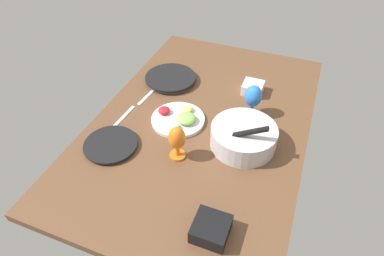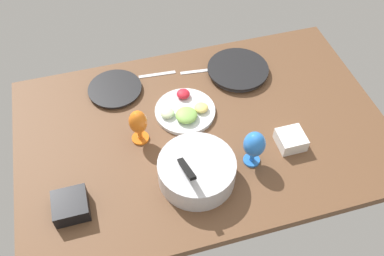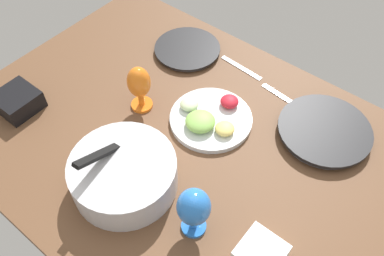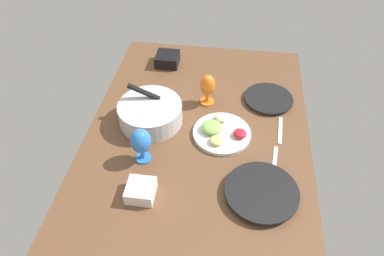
% 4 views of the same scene
% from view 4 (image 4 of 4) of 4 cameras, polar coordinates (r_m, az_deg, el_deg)
% --- Properties ---
extents(ground_plane, '(1.60, 1.04, 0.04)m').
position_cam_4_polar(ground_plane, '(1.63, 0.74, -2.45)').
color(ground_plane, brown).
extents(dinner_plate_left, '(0.30, 0.30, 0.03)m').
position_cam_4_polar(dinner_plate_left, '(1.44, 11.26, -10.33)').
color(dinner_plate_left, '#4C4C51').
rests_on(dinner_plate_left, ground_plane).
extents(dinner_plate_right, '(0.25, 0.25, 0.02)m').
position_cam_4_polar(dinner_plate_right, '(1.85, 12.37, 4.67)').
color(dinner_plate_right, '#4C4C51').
rests_on(dinner_plate_right, ground_plane).
extents(mixing_bowl, '(0.30, 0.30, 0.18)m').
position_cam_4_polar(mixing_bowl, '(1.68, -6.82, 2.54)').
color(mixing_bowl, silver).
rests_on(mixing_bowl, ground_plane).
extents(fruit_platter, '(0.27, 0.27, 0.06)m').
position_cam_4_polar(fruit_platter, '(1.63, 4.72, -0.62)').
color(fruit_platter, silver).
rests_on(fruit_platter, ground_plane).
extents(hurricane_glass_blue, '(0.09, 0.09, 0.17)m').
position_cam_4_polar(hurricane_glass_blue, '(1.47, -8.33, -2.30)').
color(hurricane_glass_blue, blue).
rests_on(hurricane_glass_blue, ground_plane).
extents(hurricane_glass_orange, '(0.08, 0.08, 0.17)m').
position_cam_4_polar(hurricane_glass_orange, '(1.74, 2.56, 6.77)').
color(hurricane_glass_orange, orange).
rests_on(hurricane_glass_orange, ground_plane).
extents(square_bowl_white, '(0.11, 0.11, 0.06)m').
position_cam_4_polar(square_bowl_white, '(1.41, -8.37, -10.01)').
color(square_bowl_white, white).
rests_on(square_bowl_white, ground_plane).
extents(square_bowl_black, '(0.13, 0.13, 0.06)m').
position_cam_4_polar(square_bowl_black, '(2.07, -4.03, 11.25)').
color(square_bowl_black, black).
rests_on(square_bowl_black, ground_plane).
extents(fork_by_left_plate, '(0.18, 0.04, 0.01)m').
position_cam_4_polar(fork_by_left_plate, '(1.57, 13.35, -5.35)').
color(fork_by_left_plate, silver).
rests_on(fork_by_left_plate, ground_plane).
extents(fork_by_right_plate, '(0.18, 0.03, 0.01)m').
position_cam_4_polar(fork_by_right_plate, '(1.71, 14.23, -0.30)').
color(fork_by_right_plate, silver).
rests_on(fork_by_right_plate, ground_plane).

